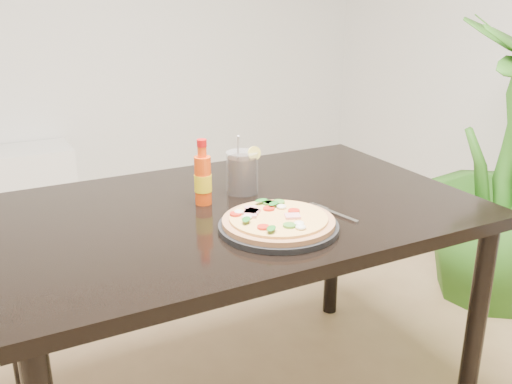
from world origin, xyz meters
name	(u,v)px	position (x,y,z in m)	size (l,w,h in m)	color
dining_table	(238,231)	(0.05, 0.09, 0.67)	(1.40, 0.90, 0.75)	black
plate	(278,227)	(0.07, -0.13, 0.76)	(0.32, 0.32, 0.02)	black
pizza	(278,220)	(0.07, -0.13, 0.78)	(0.30, 0.30, 0.03)	tan
hot_sauce_bottle	(203,179)	(-0.03, 0.15, 0.83)	(0.05, 0.05, 0.20)	#EE480E
cola_cup	(242,173)	(0.12, 0.19, 0.81)	(0.11, 0.10, 0.19)	black
fork	(331,212)	(0.27, -0.09, 0.75)	(0.06, 0.19, 0.00)	silver
houseplant	(511,166)	(1.47, 0.25, 0.63)	(0.71, 0.71, 1.26)	#2E6B1C
plant_pot	(494,272)	(1.47, 0.25, 0.11)	(0.28, 0.28, 0.22)	brown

